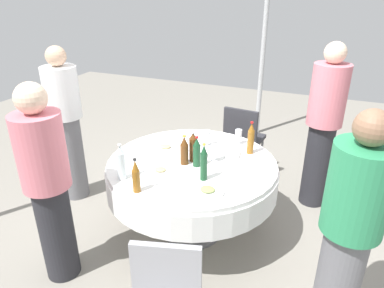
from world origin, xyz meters
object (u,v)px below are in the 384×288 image
(bottle_brown_inner, at_px, (184,151))
(person_front, at_px, (66,123))
(wine_glass_north, at_px, (239,134))
(bottle_brown_front, at_px, (193,147))
(person_north, at_px, (48,184))
(plate_right, at_px, (187,136))
(wine_glass_east, at_px, (207,135))
(person_west, at_px, (348,235))
(bottle_clear_west, at_px, (121,163))
(bottle_amber_far, at_px, (251,139))
(plate_south, at_px, (165,148))
(bottle_dark_green_north, at_px, (204,163))
(bottle_amber_east, at_px, (136,177))
(plate_near, at_px, (208,191))
(chair_east, at_px, (243,136))
(dining_table, at_px, (192,176))
(plate_mid, at_px, (160,171))
(person_rear, at_px, (323,125))
(wine_glass_inner, at_px, (215,150))
(bottle_dark_green_rear, at_px, (197,152))

(bottle_brown_inner, relative_size, person_front, 0.16)
(wine_glass_north, bearing_deg, bottle_brown_front, 60.90)
(person_north, bearing_deg, plate_right, -70.23)
(wine_glass_east, height_order, person_west, person_west)
(bottle_clear_west, distance_m, wine_glass_east, 0.93)
(bottle_amber_far, distance_m, plate_south, 0.79)
(bottle_brown_front, height_order, bottle_dark_green_north, bottle_dark_green_north)
(bottle_amber_east, height_order, person_west, person_west)
(plate_near, bearing_deg, plate_right, -58.43)
(plate_near, height_order, chair_east, chair_east)
(wine_glass_east, xyz_separation_m, plate_right, (0.25, -0.11, -0.10))
(dining_table, relative_size, bottle_amber_far, 4.93)
(bottle_clear_west, relative_size, plate_mid, 1.45)
(plate_right, relative_size, person_west, 0.13)
(dining_table, bearing_deg, plate_near, 125.67)
(bottle_amber_far, xyz_separation_m, wine_glass_north, (0.15, -0.15, -0.04))
(plate_near, height_order, person_rear, person_rear)
(bottle_amber_east, bearing_deg, person_rear, -127.47)
(wine_glass_east, xyz_separation_m, person_rear, (-0.99, -0.60, 0.03))
(bottle_brown_inner, bearing_deg, bottle_amber_east, 74.58)
(bottle_brown_front, xyz_separation_m, plate_mid, (0.17, 0.30, -0.11))
(plate_right, distance_m, person_front, 1.24)
(bottle_amber_east, bearing_deg, person_north, 26.68)
(dining_table, bearing_deg, wine_glass_inner, -154.84)
(bottle_brown_front, distance_m, plate_near, 0.54)
(bottle_amber_east, distance_m, wine_glass_north, 1.20)
(dining_table, height_order, bottle_amber_east, bottle_amber_east)
(bottle_amber_east, relative_size, chair_east, 0.31)
(bottle_dark_green_rear, height_order, person_west, person_west)
(bottle_brown_front, relative_size, wine_glass_east, 1.73)
(wine_glass_north, bearing_deg, bottle_brown_inner, 61.00)
(wine_glass_inner, height_order, person_front, person_front)
(bottle_amber_east, distance_m, chair_east, 1.89)
(bottle_clear_west, xyz_separation_m, wine_glass_north, (-0.67, -0.98, -0.04))
(bottle_brown_front, height_order, plate_south, bottle_brown_front)
(bottle_dark_green_rear, xyz_separation_m, bottle_brown_front, (0.06, -0.08, 0.00))
(plate_near, height_order, person_west, person_west)
(person_front, bearing_deg, wine_glass_east, -75.97)
(bottle_brown_inner, xyz_separation_m, wine_glass_north, (-0.31, -0.57, -0.02))
(bottle_dark_green_rear, height_order, plate_near, bottle_dark_green_rear)
(dining_table, distance_m, wine_glass_north, 0.62)
(bottle_brown_inner, bearing_deg, plate_right, -69.30)
(bottle_dark_green_rear, bearing_deg, plate_right, -59.34)
(bottle_dark_green_rear, bearing_deg, dining_table, -40.52)
(wine_glass_north, height_order, plate_south, wine_glass_north)
(dining_table, distance_m, bottle_amber_east, 0.69)
(wine_glass_inner, height_order, person_north, person_north)
(bottle_amber_far, distance_m, person_rear, 0.83)
(plate_right, bearing_deg, chair_east, -116.45)
(wine_glass_north, relative_size, person_west, 0.09)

